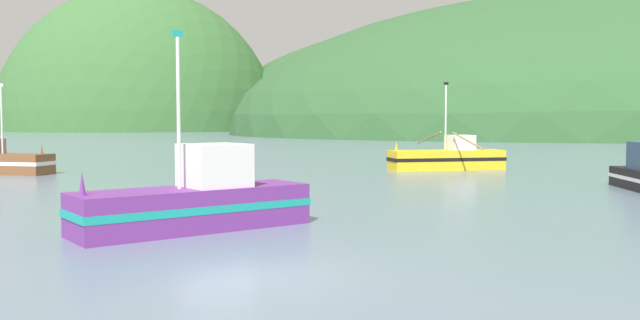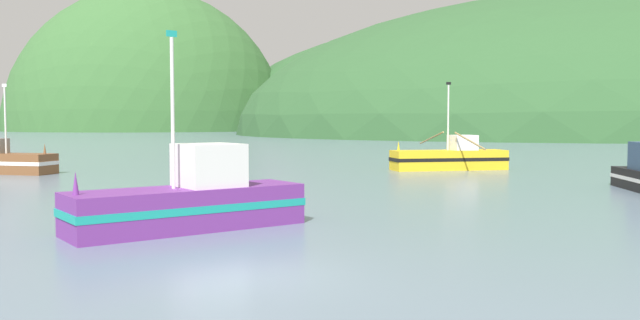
{
  "view_description": "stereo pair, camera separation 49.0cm",
  "coord_description": "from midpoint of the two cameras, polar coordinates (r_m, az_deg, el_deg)",
  "views": [
    {
      "loc": [
        -0.93,
        -15.05,
        3.58
      ],
      "look_at": [
        4.63,
        21.03,
        1.4
      ],
      "focal_mm": 37.14,
      "sensor_mm": 36.0,
      "label": 1
    },
    {
      "loc": [
        -0.45,
        -15.12,
        3.58
      ],
      "look_at": [
        4.63,
        21.03,
        1.4
      ],
      "focal_mm": 37.14,
      "sensor_mm": 36.0,
      "label": 2
    }
  ],
  "objects": [
    {
      "name": "hill_mid_right",
      "position": [
        196.94,
        22.88,
        2.11
      ],
      "size": [
        201.63,
        161.31,
        73.19
      ],
      "primitive_type": "ellipsoid",
      "color": "#2D562D",
      "rests_on": "ground"
    },
    {
      "name": "hill_far_right",
      "position": [
        268.68,
        10.0,
        2.61
      ],
      "size": [
        176.02,
        140.81,
        79.63
      ],
      "primitive_type": "ellipsoid",
      "color": "#2D562D",
      "rests_on": "ground"
    },
    {
      "name": "ground_plane",
      "position": [
        15.52,
        -6.07,
        -9.95
      ],
      "size": [
        600.0,
        600.0,
        0.0
      ],
      "primitive_type": "plane",
      "color": "slate"
    },
    {
      "name": "fishing_boat_purple",
      "position": [
        22.2,
        -11.21,
        -3.51
      ],
      "size": [
        8.01,
        5.72,
        6.46
      ],
      "rotation": [
        0.0,
        0.0,
        3.63
      ],
      "color": "#6B2D84",
      "rests_on": "ground"
    },
    {
      "name": "fishing_boat_yellow",
      "position": [
        49.03,
        10.67,
        0.19
      ],
      "size": [
        8.6,
        11.52,
        6.36
      ],
      "rotation": [
        0.0,
        0.0,
        3.22
      ],
      "color": "gold",
      "rests_on": "ground"
    },
    {
      "name": "hill_mid_left",
      "position": [
        243.94,
        -15.28,
        2.46
      ],
      "size": [
        97.97,
        78.38,
        100.23
      ],
      "primitive_type": "ellipsoid",
      "color": "#386633",
      "rests_on": "ground"
    }
  ]
}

